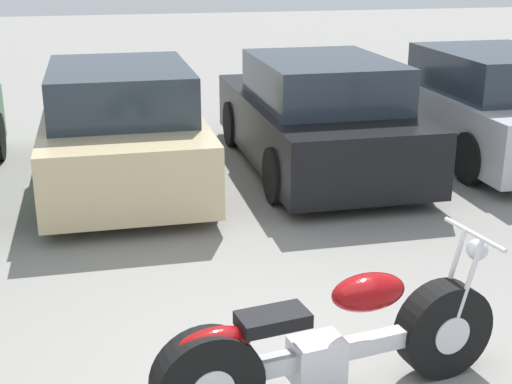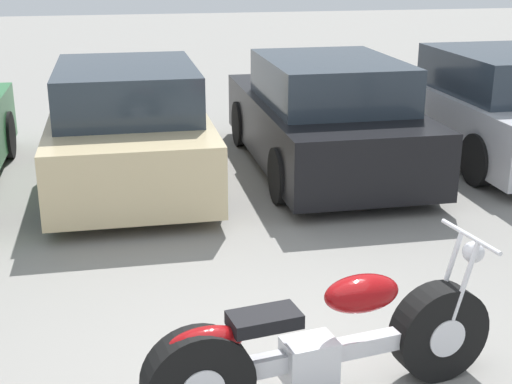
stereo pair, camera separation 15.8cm
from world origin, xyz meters
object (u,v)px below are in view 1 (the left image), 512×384
at_px(parked_car_champagne, 122,128).
at_px(parked_car_black, 317,117).
at_px(motorcycle, 329,345).
at_px(parked_car_silver, 486,106).

height_order(parked_car_champagne, parked_car_black, same).
bearing_deg(motorcycle, parked_car_champagne, 101.86).
height_order(parked_car_champagne, parked_car_silver, same).
relative_size(motorcycle, parked_car_champagne, 0.56).
relative_size(motorcycle, parked_car_silver, 0.56).
distance_m(parked_car_champagne, parked_car_black, 2.59).
relative_size(parked_car_black, parked_car_silver, 1.00).
xyz_separation_m(parked_car_champagne, parked_car_silver, (5.18, 0.19, 0.00)).
height_order(motorcycle, parked_car_champagne, parked_car_champagne).
xyz_separation_m(motorcycle, parked_car_black, (1.52, 5.12, 0.29)).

